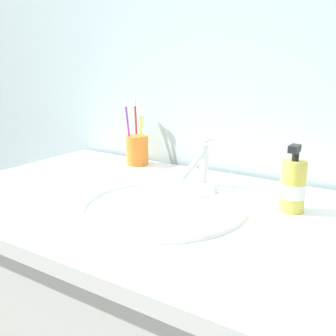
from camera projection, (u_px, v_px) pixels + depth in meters
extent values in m
cube|color=silver|center=(226.00, 49.00, 1.19)|extent=(2.33, 0.04, 2.40)
cube|color=white|center=(154.00, 209.00, 0.99)|extent=(1.13, 0.67, 0.03)
ellipsoid|color=white|center=(161.00, 228.00, 0.96)|extent=(0.35, 0.35, 0.10)
torus|color=white|center=(161.00, 208.00, 0.95)|extent=(0.40, 0.40, 0.02)
cylinder|color=#595B60|center=(161.00, 247.00, 0.97)|extent=(0.03, 0.03, 0.01)
cylinder|color=silver|center=(204.00, 165.00, 1.10)|extent=(0.02, 0.02, 0.11)
cylinder|color=silver|center=(193.00, 166.00, 1.05)|extent=(0.02, 0.13, 0.07)
cylinder|color=silver|center=(207.00, 141.00, 1.10)|extent=(0.01, 0.05, 0.01)
cylinder|color=orange|center=(137.00, 150.00, 1.33)|extent=(0.07, 0.07, 0.10)
cylinder|color=green|center=(141.00, 135.00, 1.36)|extent=(0.03, 0.04, 0.17)
cube|color=white|center=(141.00, 110.00, 1.35)|extent=(0.02, 0.02, 0.03)
cylinder|color=yellow|center=(140.00, 138.00, 1.30)|extent=(0.04, 0.02, 0.17)
cube|color=white|center=(142.00, 112.00, 1.26)|extent=(0.02, 0.01, 0.03)
cylinder|color=red|center=(136.00, 132.00, 1.35)|extent=(0.03, 0.02, 0.19)
cube|color=white|center=(135.00, 103.00, 1.33)|extent=(0.02, 0.02, 0.03)
cylinder|color=purple|center=(129.00, 134.00, 1.30)|extent=(0.02, 0.02, 0.20)
cube|color=white|center=(125.00, 103.00, 1.28)|extent=(0.01, 0.02, 0.02)
cylinder|color=#DBCC4C|center=(293.00, 186.00, 0.91)|extent=(0.06, 0.06, 0.12)
cylinder|color=black|center=(295.00, 156.00, 0.89)|extent=(0.02, 0.02, 0.02)
cube|color=black|center=(295.00, 149.00, 0.88)|extent=(0.02, 0.04, 0.02)
cylinder|color=white|center=(293.00, 190.00, 0.91)|extent=(0.06, 0.06, 0.03)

